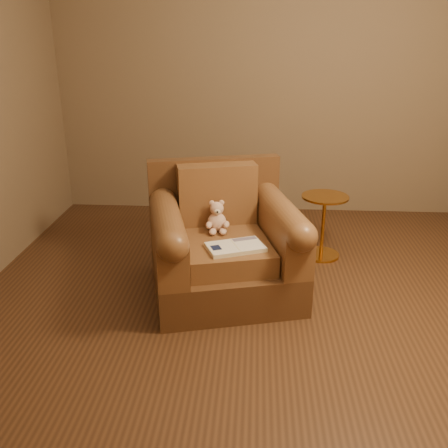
{
  "coord_description": "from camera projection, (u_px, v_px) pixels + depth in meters",
  "views": [
    {
      "loc": [
        -0.02,
        -3.02,
        1.77
      ],
      "look_at": [
        -0.22,
        0.13,
        0.54
      ],
      "focal_mm": 40.0,
      "sensor_mm": 36.0,
      "label": 1
    }
  ],
  "objects": [
    {
      "name": "floor",
      "position": [
        255.0,
        304.0,
        3.45
      ],
      "size": [
        4.0,
        4.0,
        0.0
      ],
      "primitive_type": "plane",
      "color": "#4D2E1A",
      "rests_on": "ground"
    },
    {
      "name": "armchair",
      "position": [
        223.0,
        245.0,
        3.54
      ],
      "size": [
        1.19,
        1.15,
        0.89
      ],
      "rotation": [
        0.0,
        0.0,
        0.25
      ],
      "color": "#56341C",
      "rests_on": "floor"
    },
    {
      "name": "side_table",
      "position": [
        323.0,
        224.0,
        4.09
      ],
      "size": [
        0.38,
        0.38,
        0.53
      ],
      "color": "#C88A37",
      "rests_on": "floor"
    },
    {
      "name": "teddy_bear",
      "position": [
        217.0,
        220.0,
        3.55
      ],
      "size": [
        0.17,
        0.19,
        0.23
      ],
      "rotation": [
        0.0,
        0.0,
        0.16
      ],
      "color": "beige",
      "rests_on": "armchair"
    },
    {
      "name": "guidebook",
      "position": [
        235.0,
        247.0,
        3.28
      ],
      "size": [
        0.43,
        0.34,
        0.03
      ],
      "rotation": [
        0.0,
        0.0,
        0.38
      ],
      "color": "beige",
      "rests_on": "armchair"
    },
    {
      "name": "room",
      "position": [
        262.0,
        41.0,
        2.83
      ],
      "size": [
        4.02,
        4.02,
        2.71
      ],
      "color": "#7D654C",
      "rests_on": "ground"
    }
  ]
}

